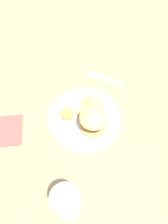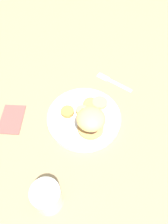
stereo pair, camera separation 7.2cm
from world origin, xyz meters
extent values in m
plane|color=#937F5B|center=(0.00, 0.00, 0.00)|extent=(4.00, 4.00, 0.00)
cylinder|color=white|center=(0.00, 0.00, 0.01)|extent=(0.25, 0.25, 0.02)
torus|color=white|center=(0.00, 0.00, 0.02)|extent=(0.25, 0.25, 0.01)
cylinder|color=tan|center=(0.00, -0.05, 0.03)|extent=(0.09, 0.09, 0.01)
ellipsoid|color=brown|center=(0.00, -0.05, 0.04)|extent=(0.03, 0.04, 0.01)
ellipsoid|color=#4C281E|center=(0.00, -0.07, 0.05)|extent=(0.05, 0.04, 0.01)
ellipsoid|color=brown|center=(-0.01, -0.01, 0.05)|extent=(0.06, 0.06, 0.02)
ellipsoid|color=brown|center=(0.00, -0.04, 0.04)|extent=(0.05, 0.05, 0.02)
ellipsoid|color=#DBB26B|center=(0.00, -0.05, 0.08)|extent=(0.09, 0.09, 0.05)
cylinder|color=#DBB766|center=(0.07, 0.03, 0.03)|extent=(0.05, 0.05, 0.01)
cylinder|color=#BC8942|center=(-0.05, 0.04, 0.03)|extent=(0.05, 0.05, 0.01)
cylinder|color=tan|center=(0.04, 0.04, 0.03)|extent=(0.05, 0.05, 0.01)
cylinder|color=#DBB766|center=(0.00, 0.02, 0.03)|extent=(0.04, 0.04, 0.02)
cube|color=silver|center=(0.19, 0.09, 0.00)|extent=(0.07, 0.10, 0.00)
cube|color=silver|center=(0.15, 0.15, 0.00)|extent=(0.04, 0.05, 0.00)
cylinder|color=silver|center=(-0.20, -0.21, 0.05)|extent=(0.08, 0.08, 0.10)
cube|color=#B24C47|center=(-0.23, 0.10, 0.00)|extent=(0.12, 0.14, 0.01)
camera|label=1|loc=(-0.23, -0.34, 0.64)|focal=35.00mm
camera|label=2|loc=(-0.16, -0.37, 0.64)|focal=35.00mm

